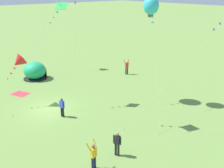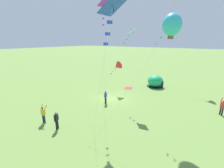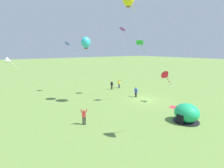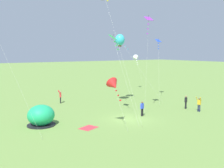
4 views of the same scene
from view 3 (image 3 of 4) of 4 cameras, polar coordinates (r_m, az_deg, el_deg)
The scene contains 13 objects.
ground_plane at distance 29.00m, azimuth 10.95°, elevation -4.98°, with size 300.00×300.00×0.00m, color olive.
popup_tent at distance 21.37m, azimuth 23.19°, elevation -8.77°, with size 2.81×2.81×2.10m.
picnic_blanket at distance 26.18m, azimuth 20.23°, elevation -7.24°, with size 1.70×1.30×0.01m, color #CC333D.
person_with_toddler at distance 35.40m, azimuth -0.09°, elevation -0.25°, with size 0.56×0.36×1.72m.
person_near_tent at distance 29.91m, azimuth 7.81°, elevation -2.47°, with size 0.57×0.33×1.72m.
person_center_field at distance 36.64m, azimuth 2.36°, elevation 0.19°, with size 0.52×0.67×1.89m.
person_flying_kite at distance 19.18m, azimuth -9.16°, elevation -10.25°, with size 0.64×0.72×1.89m.
kite_cyan at distance 26.40m, azimuth -8.54°, elevation 13.27°, with size 5.55×4.64×9.79m.
kite_red at distance 27.21m, azimuth 17.29°, elevation 2.50°, with size 1.23×3.18×4.86m.
kite_green at distance 25.86m, azimuth 9.35°, elevation 12.64°, with size 1.27×5.90×9.30m.
kite_purple at distance 29.76m, azimuth 3.63°, elevation 16.72°, with size 2.19×1.90×11.64m.
kite_blue at distance 32.95m, azimuth -13.97°, elevation 12.14°, with size 5.13×5.77×9.33m.
kite_white at distance 33.74m, azimuth -30.63°, elevation 6.47°, with size 3.31×6.52×6.75m.
Camera 3 is at (-18.76, 20.63, 7.94)m, focal length 28.00 mm.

